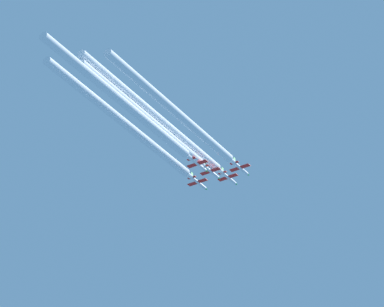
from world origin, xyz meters
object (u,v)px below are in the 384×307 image
at_px(jet_left_wingman, 199,183).
at_px(jet_right_wingman, 241,168).
at_px(jet_slot, 212,172).
at_px(jet_lead, 229,178).
at_px(jet_high_trail, 199,165).

distance_m(jet_left_wingman, jet_right_wingman, 19.31).
distance_m(jet_left_wingman, jet_slot, 11.42).
xyz_separation_m(jet_left_wingman, jet_slot, (9.65, -5.96, -1.33)).
height_order(jet_lead, jet_right_wingman, jet_lead).
bearing_deg(jet_right_wingman, jet_lead, 144.98).
bearing_deg(jet_right_wingman, jet_high_trail, -122.46).
bearing_deg(jet_slot, jet_right_wingman, 30.63).
relative_size(jet_left_wingman, jet_high_trail, 1.00).
distance_m(jet_lead, jet_slot, 12.66).
distance_m(jet_left_wingman, jet_high_trail, 18.36).
relative_size(jet_left_wingman, jet_right_wingman, 1.00).
bearing_deg(jet_left_wingman, jet_high_trail, -57.50).
bearing_deg(jet_slot, jet_high_trail, -89.42).
bearing_deg(jet_lead, jet_left_wingman, -148.28).
relative_size(jet_left_wingman, jet_slot, 1.00).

